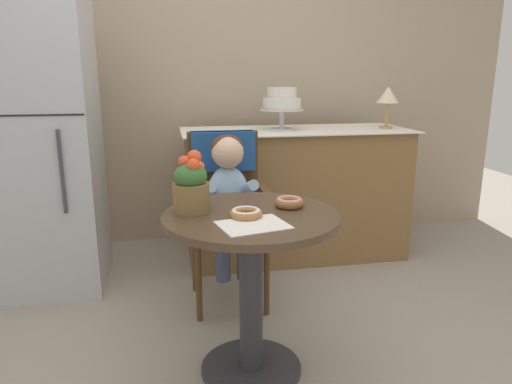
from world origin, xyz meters
name	(u,v)px	position (x,y,z in m)	size (l,w,h in m)	color
ground_plane	(251,369)	(0.00, 0.00, 0.00)	(8.00, 8.00, 0.00)	gray
back_wall	(207,63)	(0.00, 1.85, 1.35)	(4.80, 0.10, 2.70)	tan
cafe_table	(251,262)	(0.00, 0.00, 0.51)	(0.72, 0.72, 0.72)	#4C3826
wicker_chair	(225,189)	(-0.01, 0.75, 0.64)	(0.42, 0.45, 0.95)	brown
seated_child	(229,189)	(-0.01, 0.59, 0.68)	(0.27, 0.32, 0.73)	#8CADCC
paper_napkin	(253,225)	(-0.02, -0.15, 0.72)	(0.25, 0.20, 0.00)	white
donut_front	(246,213)	(-0.03, -0.05, 0.74)	(0.13, 0.13, 0.04)	#AD7542
donut_mid	(289,202)	(0.18, 0.06, 0.74)	(0.12, 0.12, 0.04)	#936033
flower_vase	(191,186)	(-0.23, 0.07, 0.83)	(0.15, 0.15, 0.25)	brown
display_counter	(295,193)	(0.55, 1.30, 0.45)	(1.56, 0.62, 0.90)	olive
tiered_cake_stand	(282,102)	(0.44, 1.30, 1.09)	(0.30, 0.30, 0.28)	silver
table_lamp	(388,97)	(1.18, 1.25, 1.12)	(0.15, 0.15, 0.28)	#B28C47
refrigerator	(40,148)	(-1.05, 1.10, 0.85)	(0.64, 0.63, 1.70)	#B7BABF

